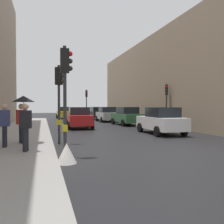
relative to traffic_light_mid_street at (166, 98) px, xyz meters
The scene contains 17 objects.
ground_plane 10.50m from the traffic_light_mid_street, 117.10° to the right, with size 120.00×120.00×0.00m, color black.
sidewalk_kerb 12.00m from the traffic_light_mid_street, 164.89° to the right, with size 3.49×40.00×0.16m, color gray.
building_facade_right 8.15m from the traffic_light_mid_street, 37.23° to the left, with size 12.00×29.81×8.93m, color gray.
traffic_light_mid_street is the anchor object (origin of this frame).
traffic_light_far_median 12.85m from the traffic_light_mid_street, 111.11° to the left, with size 0.24×0.43×3.98m.
traffic_light_near_right 11.02m from the traffic_light_mid_street, 147.16° to the right, with size 0.44×0.38×3.80m.
traffic_light_near_left 12.96m from the traffic_light_mid_street, 135.60° to the right, with size 0.43×0.24×3.94m.
car_yellow_taxi 19.92m from the traffic_light_mid_street, 110.56° to the left, with size 2.08×4.23×1.76m.
car_red_sedan 7.57m from the traffic_light_mid_street, 164.08° to the left, with size 2.19×4.29×1.76m.
car_green_estate 4.69m from the traffic_light_mid_street, 119.77° to the left, with size 2.19×4.29×1.76m.
car_dark_suv 15.11m from the traffic_light_mid_street, 100.02° to the left, with size 2.07×4.23×1.76m.
car_silver_hatchback 9.76m from the traffic_light_mid_street, 106.28° to the left, with size 2.07×4.23×1.76m.
car_white_compact 4.79m from the traffic_light_mid_street, 124.43° to the right, with size 2.10×4.24×1.76m.
pedestrian_with_umbrella 12.56m from the traffic_light_mid_street, 150.33° to the right, with size 1.00×1.00×2.14m.
pedestrian_with_grey_backpack 13.66m from the traffic_light_mid_street, 148.43° to the right, with size 0.60×0.36×1.77m.
pedestrian_in_dark_coat 13.59m from the traffic_light_mid_street, 142.02° to the right, with size 0.45×0.36×1.77m.
warning_sign_triangle 13.79m from the traffic_light_mid_street, 133.20° to the right, with size 0.64×0.64×0.65m, color silver.
Camera 1 is at (-5.40, -8.29, 1.81)m, focal length 36.99 mm.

